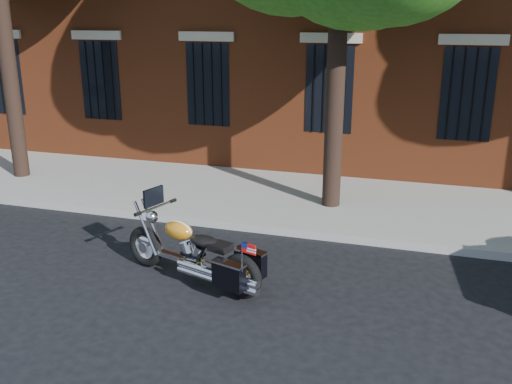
% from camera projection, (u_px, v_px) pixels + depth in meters
% --- Properties ---
extents(ground, '(120.00, 120.00, 0.00)m').
position_uv_depth(ground, '(268.00, 265.00, 9.15)').
color(ground, black).
rests_on(ground, ground).
extents(curb, '(40.00, 0.16, 0.15)m').
position_uv_depth(curb, '(289.00, 231.00, 10.39)').
color(curb, gray).
rests_on(curb, ground).
extents(sidewalk, '(40.00, 3.60, 0.15)m').
position_uv_depth(sidewalk, '(310.00, 200.00, 12.10)').
color(sidewalk, gray).
rests_on(sidewalk, ground).
extents(motorcycle, '(2.48, 1.29, 1.35)m').
position_uv_depth(motorcycle, '(197.00, 255.00, 8.40)').
color(motorcycle, black).
rests_on(motorcycle, ground).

